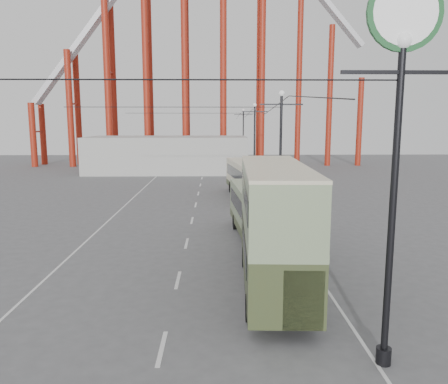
{
  "coord_description": "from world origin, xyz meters",
  "views": [
    {
      "loc": [
        0.69,
        -14.74,
        7.0
      ],
      "look_at": [
        1.19,
        10.21,
        3.0
      ],
      "focal_mm": 35.0,
      "sensor_mm": 36.0,
      "label": 1
    }
  ],
  "objects_px": {
    "lamp_post_near": "(400,89)",
    "single_decker_cream": "(249,177)",
    "double_decker_bus": "(274,220)",
    "pedestrian": "(262,238)",
    "single_decker_green": "(261,213)"
  },
  "relations": [
    {
      "from": "lamp_post_near",
      "to": "single_decker_cream",
      "type": "distance_m",
      "value": 29.48
    },
    {
      "from": "single_decker_green",
      "to": "single_decker_cream",
      "type": "height_order",
      "value": "single_decker_cream"
    },
    {
      "from": "pedestrian",
      "to": "lamp_post_near",
      "type": "bearing_deg",
      "value": 103.75
    },
    {
      "from": "lamp_post_near",
      "to": "single_decker_green",
      "type": "xyz_separation_m",
      "value": [
        -2.27,
        13.14,
        -6.12
      ]
    },
    {
      "from": "lamp_post_near",
      "to": "pedestrian",
      "type": "height_order",
      "value": "lamp_post_near"
    },
    {
      "from": "lamp_post_near",
      "to": "single_decker_cream",
      "type": "height_order",
      "value": "lamp_post_near"
    },
    {
      "from": "lamp_post_near",
      "to": "single_decker_green",
      "type": "height_order",
      "value": "lamp_post_near"
    },
    {
      "from": "lamp_post_near",
      "to": "double_decker_bus",
      "type": "relative_size",
      "value": 1.09
    },
    {
      "from": "single_decker_green",
      "to": "double_decker_bus",
      "type": "bearing_deg",
      "value": -95.16
    },
    {
      "from": "double_decker_bus",
      "to": "pedestrian",
      "type": "bearing_deg",
      "value": 92.47
    },
    {
      "from": "single_decker_cream",
      "to": "pedestrian",
      "type": "relative_size",
      "value": 5.53
    },
    {
      "from": "single_decker_green",
      "to": "pedestrian",
      "type": "relative_size",
      "value": 5.58
    },
    {
      "from": "single_decker_green",
      "to": "pedestrian",
      "type": "bearing_deg",
      "value": -98.1
    },
    {
      "from": "lamp_post_near",
      "to": "double_decker_bus",
      "type": "xyz_separation_m",
      "value": [
        -2.47,
        5.93,
        -4.9
      ]
    },
    {
      "from": "double_decker_bus",
      "to": "single_decker_green",
      "type": "bearing_deg",
      "value": 90.75
    }
  ]
}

